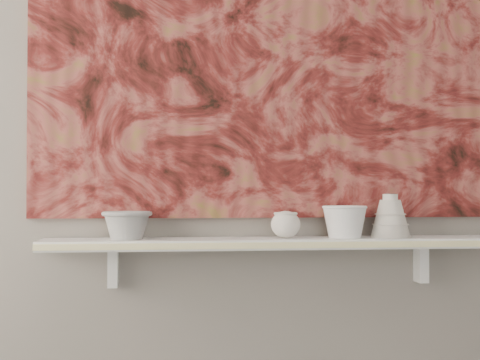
{
  "coord_description": "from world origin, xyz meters",
  "views": [
    {
      "loc": [
        -0.34,
        -0.51,
        1.06
      ],
      "look_at": [
        -0.11,
        1.49,
        1.11
      ],
      "focal_mm": 50.0,
      "sensor_mm": 36.0,
      "label": 1
    }
  ],
  "objects": [
    {
      "name": "wall_back",
      "position": [
        0.0,
        1.6,
        1.35
      ],
      "size": [
        3.6,
        0.0,
        3.6
      ],
      "primitive_type": "plane",
      "rotation": [
        1.57,
        0.0,
        0.0
      ],
      "color": "gray",
      "rests_on": "floor"
    },
    {
      "name": "shelf",
      "position": [
        0.0,
        1.51,
        0.92
      ],
      "size": [
        1.4,
        0.18,
        0.03
      ],
      "primitive_type": "cube",
      "color": "silver",
      "rests_on": "wall_back"
    },
    {
      "name": "shelf_stripe",
      "position": [
        0.0,
        1.41,
        0.92
      ],
      "size": [
        1.4,
        0.01,
        0.02
      ],
      "primitive_type": "cube",
      "color": "#F2E9A1",
      "rests_on": "shelf"
    },
    {
      "name": "bracket_left",
      "position": [
        -0.49,
        1.57,
        0.84
      ],
      "size": [
        0.03,
        0.06,
        0.12
      ],
      "primitive_type": "cube",
      "color": "silver",
      "rests_on": "wall_back"
    },
    {
      "name": "bracket_right",
      "position": [
        0.49,
        1.57,
        0.84
      ],
      "size": [
        0.03,
        0.06,
        0.12
      ],
      "primitive_type": "cube",
      "color": "silver",
      "rests_on": "wall_back"
    },
    {
      "name": "painting",
      "position": [
        0.0,
        1.59,
        1.54
      ],
      "size": [
        1.5,
        0.02,
        1.1
      ],
      "primitive_type": "cube",
      "color": "maroon",
      "rests_on": "wall_back"
    },
    {
      "name": "house_motif",
      "position": [
        0.45,
        1.57,
        1.23
      ],
      "size": [
        0.09,
        0.0,
        0.08
      ],
      "primitive_type": "cube",
      "color": "black",
      "rests_on": "painting"
    },
    {
      "name": "bowl_grey",
      "position": [
        -0.45,
        1.51,
        0.97
      ],
      "size": [
        0.16,
        0.16,
        0.09
      ],
      "primitive_type": null,
      "rotation": [
        0.0,
        0.0,
        0.07
      ],
      "color": "gray",
      "rests_on": "shelf"
    },
    {
      "name": "cup_cream",
      "position": [
        0.03,
        1.51,
        0.97
      ],
      "size": [
        0.1,
        0.1,
        0.08
      ],
      "primitive_type": null,
      "rotation": [
        0.0,
        0.0,
        0.09
      ],
      "color": "silver",
      "rests_on": "shelf"
    },
    {
      "name": "bell_vessel",
      "position": [
        0.37,
        1.51,
        1.0
      ],
      "size": [
        0.13,
        0.13,
        0.14
      ],
      "primitive_type": null,
      "rotation": [
        0.0,
        0.0,
        0.02
      ],
      "color": "silver",
      "rests_on": "shelf"
    },
    {
      "name": "bowl_white",
      "position": [
        0.22,
        1.51,
        0.98
      ],
      "size": [
        0.16,
        0.16,
        0.1
      ],
      "primitive_type": null,
      "rotation": [
        0.0,
        0.0,
        -0.19
      ],
      "color": "white",
      "rests_on": "shelf"
    }
  ]
}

